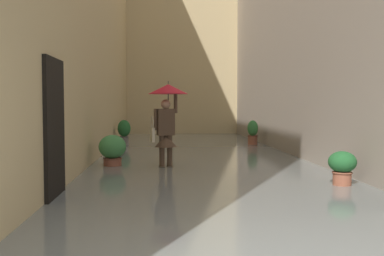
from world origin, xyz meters
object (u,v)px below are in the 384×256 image
(person_wading, at_px, (167,111))
(potted_plant_far_left, at_px, (342,167))
(potted_plant_near_left, at_px, (253,133))
(potted_plant_near_right, at_px, (124,131))
(potted_plant_mid_right, at_px, (112,150))

(person_wading, bearing_deg, potted_plant_far_left, 140.75)
(potted_plant_near_left, height_order, potted_plant_far_left, potted_plant_near_left)
(potted_plant_near_right, height_order, potted_plant_far_left, potted_plant_near_right)
(potted_plant_far_left, bearing_deg, person_wading, -39.25)
(person_wading, xyz_separation_m, potted_plant_near_left, (-3.09, -5.46, -0.87))
(potted_plant_near_left, distance_m, potted_plant_far_left, 7.95)
(potted_plant_near_left, bearing_deg, potted_plant_mid_right, 49.78)
(person_wading, height_order, potted_plant_mid_right, person_wading)
(potted_plant_mid_right, distance_m, potted_plant_far_left, 5.14)
(potted_plant_near_right, relative_size, potted_plant_far_left, 1.41)
(potted_plant_near_right, xyz_separation_m, potted_plant_far_left, (-4.48, 8.12, -0.15))
(person_wading, xyz_separation_m, potted_plant_mid_right, (1.26, -0.32, -0.91))
(potted_plant_mid_right, xyz_separation_m, potted_plant_near_left, (-4.35, -5.14, 0.04))
(potted_plant_near_left, distance_m, potted_plant_near_right, 4.53)
(potted_plant_near_right, bearing_deg, potted_plant_near_left, 177.80)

